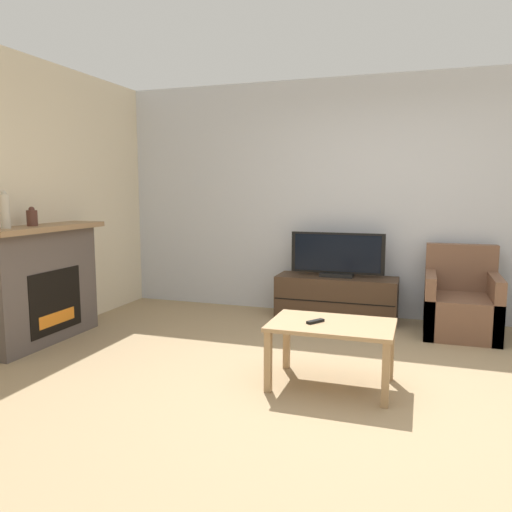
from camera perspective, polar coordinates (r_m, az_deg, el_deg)
ground_plane at (r=3.79m, az=11.77°, el=-15.05°), size 24.00×24.00×0.00m
wall_back at (r=5.80m, az=14.85°, el=6.36°), size 12.00×0.06×2.70m
fireplace at (r=5.15m, az=-23.22°, el=-2.86°), size 0.41×1.36×1.12m
mantel_vase_left at (r=4.77m, az=-26.76°, el=4.65°), size 0.08×0.08×0.32m
mantel_vase_centre_left at (r=4.99m, az=-24.23°, el=4.06°), size 0.10×0.10×0.18m
tv_stand at (r=5.69m, az=9.16°, el=-4.75°), size 1.33×0.45×0.48m
tv at (r=5.61m, az=9.25°, el=-0.05°), size 1.04×0.18×0.49m
armchair at (r=5.45m, az=22.36°, el=-5.29°), size 0.70×0.76×0.89m
coffee_table at (r=3.75m, az=8.64°, el=-8.57°), size 0.90×0.59×0.48m
remote at (r=3.72m, az=6.81°, el=-7.43°), size 0.12×0.15×0.02m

